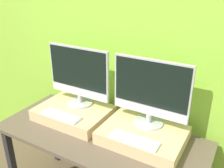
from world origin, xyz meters
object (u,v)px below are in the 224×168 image
(keyboard_left, at_px, (61,115))
(keyboard_right, at_px, (134,140))
(monitor_right, at_px, (151,91))
(monitor_left, at_px, (79,75))

(keyboard_left, height_order, keyboard_right, same)
(keyboard_left, bearing_deg, monitor_right, 21.55)
(monitor_left, xyz_separation_m, keyboard_left, (0.00, -0.24, -0.24))
(monitor_left, relative_size, monitor_right, 1.00)
(monitor_right, height_order, keyboard_right, monitor_right)
(monitor_left, bearing_deg, keyboard_left, -90.00)
(monitor_left, height_order, keyboard_left, monitor_left)
(monitor_left, relative_size, keyboard_left, 1.66)
(keyboard_left, xyz_separation_m, monitor_right, (0.60, 0.24, 0.24))
(keyboard_left, bearing_deg, keyboard_right, 0.00)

